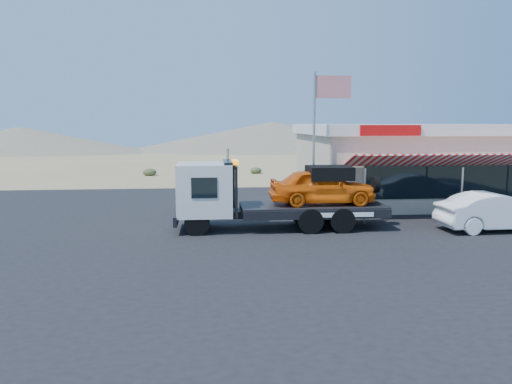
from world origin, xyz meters
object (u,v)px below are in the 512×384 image
Objects in this scene: tow_truck at (275,192)px; jerky_store at (407,162)px; flagpole at (320,128)px; white_sedan at (496,212)px.

jerky_store is (7.63, 6.22, 0.59)m from tow_truck.
white_sedan is at bearing -25.77° from flagpole.
tow_truck reaches higher than white_sedan.
jerky_store reaches higher than white_sedan.
jerky_store is at bearing 1.38° from white_sedan.
jerky_store is 7.36m from flagpole.
jerky_store is 1.73× the size of flagpole.
flagpole is (-5.57, -4.47, 1.77)m from jerky_store.
tow_truck is at bearing -139.84° from flagpole.
flagpole is (2.07, 1.74, 2.36)m from tow_truck.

